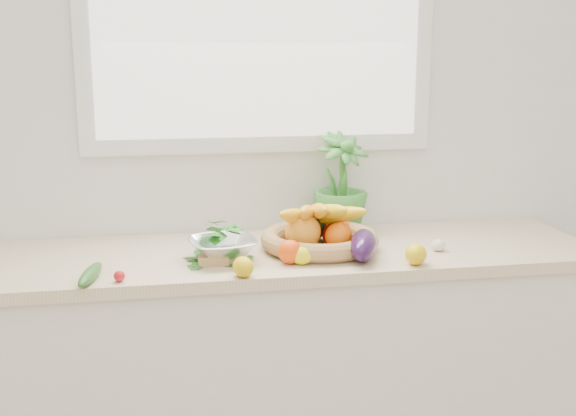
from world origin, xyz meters
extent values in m
cube|color=white|center=(0.00, 2.25, 1.35)|extent=(4.50, 0.02, 2.70)
cube|color=silver|center=(0.00, 1.95, 0.43)|extent=(2.20, 0.58, 0.86)
cube|color=beige|center=(0.00, 1.95, 0.88)|extent=(2.24, 0.62, 0.04)
sphere|color=#FE4A08|center=(0.03, 1.78, 0.94)|extent=(0.10, 0.10, 0.08)
ellipsoid|color=yellow|center=(-0.14, 1.67, 0.93)|extent=(0.08, 0.09, 0.06)
ellipsoid|color=yellow|center=(0.42, 1.70, 0.93)|extent=(0.10, 0.11, 0.07)
ellipsoid|color=yellow|center=(0.06, 1.76, 0.93)|extent=(0.10, 0.09, 0.06)
sphere|color=red|center=(0.22, 1.93, 0.95)|extent=(0.10, 0.10, 0.09)
cube|color=tan|center=(-0.21, 1.81, 0.92)|extent=(0.10, 0.04, 0.03)
ellipsoid|color=silver|center=(0.56, 1.84, 0.92)|extent=(0.05, 0.05, 0.04)
ellipsoid|color=white|center=(0.28, 1.95, 0.92)|extent=(0.06, 0.06, 0.04)
ellipsoid|color=white|center=(0.23, 1.78, 0.92)|extent=(0.05, 0.05, 0.04)
ellipsoid|color=#2A103B|center=(0.28, 1.79, 0.95)|extent=(0.16, 0.25, 0.09)
ellipsoid|color=#2B5A1A|center=(-0.59, 1.71, 0.92)|extent=(0.08, 0.22, 0.04)
sphere|color=red|center=(-0.50, 1.69, 0.92)|extent=(0.05, 0.05, 0.03)
imported|color=#398430|center=(0.29, 2.13, 1.09)|extent=(0.27, 0.27, 0.37)
cylinder|color=tan|center=(0.16, 1.93, 0.91)|extent=(0.35, 0.35, 0.01)
torus|color=tan|center=(0.16, 1.93, 0.94)|extent=(0.42, 0.42, 0.06)
sphere|color=orange|center=(0.09, 1.90, 0.97)|extent=(0.13, 0.13, 0.12)
sphere|color=#FB6607|center=(0.21, 1.87, 0.96)|extent=(0.10, 0.10, 0.09)
sphere|color=#E24707|center=(0.23, 1.97, 0.96)|extent=(0.09, 0.09, 0.09)
ellipsoid|color=black|center=(0.15, 2.00, 0.97)|extent=(0.10, 0.10, 0.12)
ellipsoid|color=yellow|center=(0.08, 1.92, 1.02)|extent=(0.21, 0.24, 0.12)
ellipsoid|color=#FFAC15|center=(0.12, 1.92, 1.03)|extent=(0.13, 0.27, 0.12)
ellipsoid|color=#FFAE15|center=(0.15, 1.92, 1.04)|extent=(0.05, 0.27, 0.12)
ellipsoid|color=yellow|center=(0.18, 1.92, 1.03)|extent=(0.12, 0.27, 0.12)
ellipsoid|color=yellow|center=(0.21, 1.92, 1.02)|extent=(0.20, 0.25, 0.12)
cylinder|color=silver|center=(-0.18, 1.86, 0.91)|extent=(0.10, 0.10, 0.02)
imported|color=white|center=(-0.18, 1.86, 0.94)|extent=(0.25, 0.25, 0.05)
ellipsoid|color=#19661B|center=(-0.18, 1.86, 0.98)|extent=(0.19, 0.19, 0.07)
camera|label=1|loc=(-0.38, -0.41, 1.58)|focal=45.00mm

